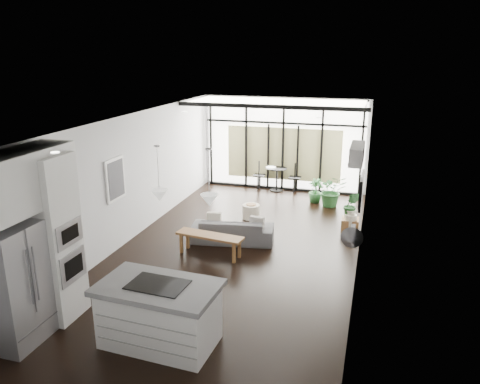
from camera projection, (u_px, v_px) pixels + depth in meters
The scene contains 28 objects.
floor at pixel (236, 252), 9.96m from camera, with size 5.00×10.00×0.00m, color black.
ceiling at pixel (236, 121), 9.14m from camera, with size 5.00×10.00×0.00m, color silver.
wall_left at pixel (127, 180), 10.22m from camera, with size 0.02×10.00×2.80m, color silver.
wall_right at pixel (362, 200), 8.87m from camera, with size 0.02×10.00×2.80m, color silver.
wall_back at pixel (284, 144), 14.14m from camera, with size 5.00×0.02×2.80m, color silver.
wall_front at pixel (99, 318), 4.96m from camera, with size 5.00×0.02×2.80m, color silver.
glazing at pixel (283, 145), 14.03m from camera, with size 5.00×0.20×2.80m, color black.
skylight at pixel (278, 101), 12.82m from camera, with size 4.70×1.90×0.06m, color silver.
neighbour_building at pixel (283, 154), 14.18m from camera, with size 3.50×0.02×1.60m, color #CECB87.
island at pixel (159, 314), 6.74m from camera, with size 1.72×1.02×0.94m, color white.
cooktop at pixel (158, 285), 6.60m from camera, with size 0.82×0.55×0.01m, color black.
fridge at pixel (13, 286), 6.67m from camera, with size 0.70×0.87×1.80m, color #ADADB2.
appliance_column at pixel (51, 238), 7.23m from camera, with size 0.69×0.72×2.66m, color white.
upper_cabinets at pixel (21, 180), 6.63m from camera, with size 0.62×1.75×0.86m, color white.
pendant_left at pixel (159, 196), 7.04m from camera, with size 0.26×0.26×0.18m, color silver.
pendant_right at pixel (209, 200), 6.83m from camera, with size 0.26×0.26×0.18m, color silver.
sofa at pixel (233, 226), 10.42m from camera, with size 1.82×0.53×0.71m, color #4C4D4F.
console_bench at pixel (210, 245), 9.74m from camera, with size 1.44×0.36×0.46m, color brown.
pouf at pixel (251, 211), 11.92m from camera, with size 0.44×0.44×0.36m, color beige.
crate at pixel (350, 225), 11.08m from camera, with size 0.40×0.40×0.30m, color brown.
plant_tall at pixel (331, 194), 12.79m from camera, with size 0.80×0.88×0.69m, color #275C2B.
plant_med at pixel (315, 196), 13.16m from camera, with size 0.38×0.68×0.38m, color #275C2B.
plant_crate at pixel (351, 213), 10.99m from camera, with size 0.37×0.67×0.30m, color #275C2B.
milk_can at pixel (351, 221), 10.98m from camera, with size 0.28×0.28×0.54m, color beige.
bistro_set at pixel (277, 179), 14.20m from camera, with size 1.50×0.60×0.72m, color black.
tv at pixel (361, 190), 9.83m from camera, with size 0.05×1.10×0.65m, color black.
ac_unit at pixel (357, 154), 7.87m from camera, with size 0.22×0.90×0.30m, color white.
framed_art at pixel (115, 179), 9.71m from camera, with size 0.04×0.70×0.90m, color black.
Camera 1 is at (2.66, -8.76, 4.12)m, focal length 35.00 mm.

